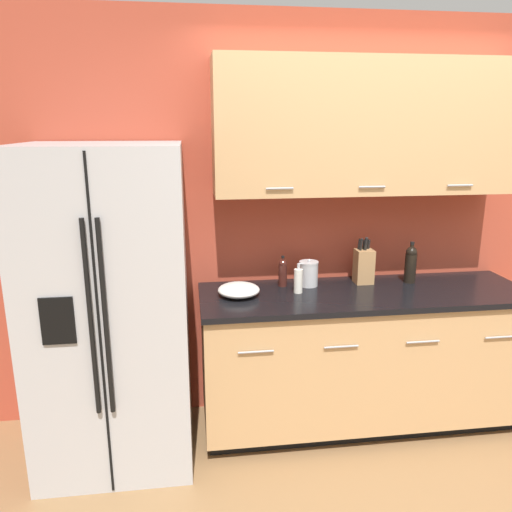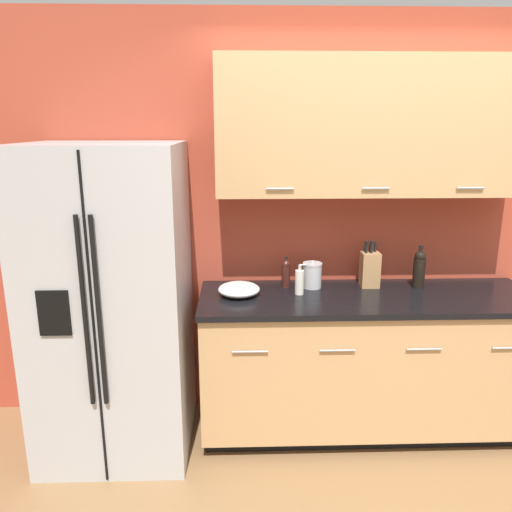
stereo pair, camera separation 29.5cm
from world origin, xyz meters
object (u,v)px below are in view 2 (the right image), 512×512
refrigerator (113,303)px  steel_canister (312,275)px  wine_bottle (419,268)px  oil_bottle (286,273)px  mixing_bowl (239,289)px  knife_block (370,269)px  soap_dispenser (299,282)px

refrigerator → steel_canister: size_ratio=10.35×
wine_bottle → steel_canister: wine_bottle is taller
oil_bottle → mixing_bowl: (-0.30, -0.15, -0.06)m
knife_block → wine_bottle: 0.31m
refrigerator → soap_dispenser: (1.11, 0.11, 0.08)m
knife_block → wine_bottle: knife_block is taller
soap_dispenser → mixing_bowl: 0.37m
knife_block → steel_canister: (-0.37, -0.01, -0.04)m
steel_canister → mixing_bowl: 0.49m
wine_bottle → soap_dispenser: bearing=-172.0°
refrigerator → wine_bottle: refrigerator is taller
knife_block → mixing_bowl: (-0.83, -0.15, -0.08)m
refrigerator → steel_canister: 1.23m
steel_canister → refrigerator: bearing=-169.1°
refrigerator → knife_block: size_ratio=5.91×
soap_dispenser → mixing_bowl: soap_dispenser is taller
soap_dispenser → steel_canister: soap_dispenser is taller
oil_bottle → refrigerator: bearing=-166.6°
oil_bottle → steel_canister: (0.17, -0.01, -0.01)m
knife_block → steel_canister: size_ratio=1.75×
refrigerator → oil_bottle: size_ratio=9.16×
oil_bottle → steel_canister: size_ratio=1.13×
knife_block → wine_bottle: (0.31, -0.03, 0.01)m
refrigerator → knife_block: bearing=8.8°
refrigerator → oil_bottle: bearing=13.4°
wine_bottle → soap_dispenser: wine_bottle is taller
refrigerator → steel_canister: bearing=10.9°
oil_bottle → mixing_bowl: 0.34m
knife_block → soap_dispenser: bearing=-163.6°
knife_block → refrigerator: bearing=-171.2°
knife_block → soap_dispenser: knife_block is taller
knife_block → oil_bottle: bearing=179.5°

